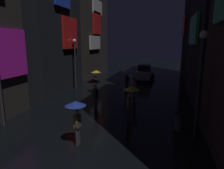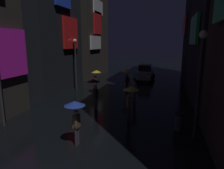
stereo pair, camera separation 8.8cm
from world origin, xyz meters
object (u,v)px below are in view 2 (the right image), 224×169
at_px(pedestrian_midstreet_centre_yellow, 130,94).
at_px(trash_bin, 179,122).
at_px(pedestrian_near_crossing_yellow, 96,75).
at_px(pedestrian_foreground_right_green, 134,80).
at_px(pedestrian_midstreet_left_yellow, 126,74).
at_px(car_distant, 145,73).
at_px(pedestrian_foreground_left_black, 94,85).
at_px(streetlamp_right_near, 200,73).
at_px(streetlamp_left_far, 75,58).
at_px(pedestrian_far_right_blue, 75,111).

height_order(pedestrian_midstreet_centre_yellow, trash_bin, pedestrian_midstreet_centre_yellow).
bearing_deg(pedestrian_near_crossing_yellow, pedestrian_foreground_right_green, -21.36).
relative_size(pedestrian_midstreet_left_yellow, car_distant, 0.51).
bearing_deg(pedestrian_foreground_left_black, pedestrian_midstreet_centre_yellow, -30.04).
height_order(pedestrian_midstreet_centre_yellow, streetlamp_right_near, streetlamp_right_near).
distance_m(pedestrian_midstreet_left_yellow, car_distant, 6.42).
height_order(car_distant, trash_bin, car_distant).
bearing_deg(pedestrian_midstreet_centre_yellow, streetlamp_left_far, 134.26).
distance_m(pedestrian_foreground_right_green, streetlamp_left_far, 6.79).
xyz_separation_m(pedestrian_midstreet_centre_yellow, trash_bin, (2.67, -0.45, -1.20)).
relative_size(pedestrian_midstreet_left_yellow, trash_bin, 2.28).
bearing_deg(pedestrian_midstreet_left_yellow, trash_bin, -60.20).
xyz_separation_m(pedestrian_foreground_left_black, pedestrian_midstreet_centre_yellow, (2.79, -1.61, 0.00)).
height_order(pedestrian_midstreet_left_yellow, trash_bin, pedestrian_midstreet_left_yellow).
height_order(streetlamp_left_far, streetlamp_right_near, streetlamp_right_near).
height_order(pedestrian_far_right_blue, pedestrian_midstreet_left_yellow, same).
xyz_separation_m(pedestrian_foreground_left_black, streetlamp_left_far, (-3.84, 5.19, 1.43)).
height_order(pedestrian_foreground_right_green, pedestrian_near_crossing_yellow, same).
relative_size(pedestrian_near_crossing_yellow, pedestrian_midstreet_centre_yellow, 1.00).
xyz_separation_m(pedestrian_midstreet_left_yellow, streetlamp_left_far, (-4.96, -0.32, 1.43)).
xyz_separation_m(pedestrian_far_right_blue, pedestrian_foreground_right_green, (1.29, 7.71, 0.00)).
bearing_deg(streetlamp_right_near, streetlamp_left_far, 141.32).
bearing_deg(pedestrian_foreground_right_green, pedestrian_far_right_blue, -99.46).
bearing_deg(streetlamp_left_far, pedestrian_midstreet_centre_yellow, -45.74).
distance_m(pedestrian_foreground_left_black, trash_bin, 5.96).
height_order(pedestrian_midstreet_centre_yellow, streetlamp_left_far, streetlamp_left_far).
height_order(pedestrian_near_crossing_yellow, streetlamp_left_far, streetlamp_left_far).
distance_m(pedestrian_far_right_blue, streetlamp_left_far, 11.42).
relative_size(pedestrian_near_crossing_yellow, trash_bin, 2.28).
height_order(streetlamp_right_near, trash_bin, streetlamp_right_near).
relative_size(pedestrian_foreground_left_black, trash_bin, 2.28).
relative_size(pedestrian_midstreet_left_yellow, pedestrian_midstreet_centre_yellow, 1.00).
xyz_separation_m(pedestrian_foreground_left_black, pedestrian_near_crossing_yellow, (-1.38, 4.11, 0.00)).
height_order(pedestrian_far_right_blue, car_distant, pedestrian_far_right_blue).
bearing_deg(pedestrian_far_right_blue, pedestrian_midstreet_centre_yellow, 62.59).
bearing_deg(streetlamp_left_far, trash_bin, -37.95).
bearing_deg(trash_bin, pedestrian_midstreet_centre_yellow, 170.48).
bearing_deg(pedestrian_midstreet_left_yellow, pedestrian_far_right_blue, -90.58).
xyz_separation_m(pedestrian_foreground_left_black, pedestrian_foreground_right_green, (2.30, 2.67, 0.00)).
bearing_deg(pedestrian_foreground_left_black, trash_bin, -20.69).
bearing_deg(pedestrian_far_right_blue, streetlamp_right_near, 23.45).
distance_m(car_distant, streetlamp_right_near, 15.31).
relative_size(car_distant, trash_bin, 4.47).
bearing_deg(pedestrian_near_crossing_yellow, pedestrian_far_right_blue, -75.37).
distance_m(pedestrian_midstreet_left_yellow, trash_bin, 8.81).
height_order(pedestrian_far_right_blue, pedestrian_midstreet_centre_yellow, same).
relative_size(pedestrian_midstreet_centre_yellow, car_distant, 0.51).
distance_m(pedestrian_foreground_right_green, trash_bin, 5.82).
xyz_separation_m(pedestrian_near_crossing_yellow, streetlamp_left_far, (-2.46, 1.09, 1.43)).
height_order(pedestrian_far_right_blue, streetlamp_left_far, streetlamp_left_far).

